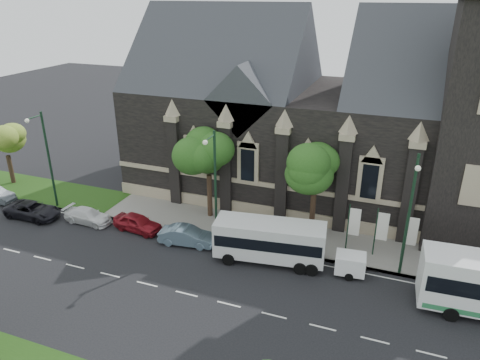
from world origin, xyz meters
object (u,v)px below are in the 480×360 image
at_px(street_lamp_far, 47,155).
at_px(tree_walk_far, 8,141).
at_px(shuttle_bus, 270,239).
at_px(banner_flag_right, 409,234).
at_px(car_far_black, 33,210).
at_px(sedan, 187,236).
at_px(tree_walk_left, 212,155).
at_px(car_far_red, 138,223).
at_px(banner_flag_center, 380,229).
at_px(car_far_white, 88,216).
at_px(street_lamp_near, 410,210).
at_px(street_lamp_mid, 214,181).
at_px(box_trailer, 350,263).
at_px(banner_flag_left, 352,224).
at_px(tree_walk_right, 319,168).

bearing_deg(street_lamp_far, tree_walk_far, 158.50).
bearing_deg(shuttle_bus, banner_flag_right, 11.17).
height_order(banner_flag_right, car_far_black, banner_flag_right).
distance_m(banner_flag_right, sedan, 16.51).
height_order(tree_walk_left, car_far_red, tree_walk_left).
xyz_separation_m(banner_flag_center, sedan, (-14.09, -3.34, -1.65)).
relative_size(street_lamp_far, car_far_white, 2.10).
bearing_deg(street_lamp_near, car_far_black, -175.95).
xyz_separation_m(tree_walk_far, street_lamp_near, (37.82, -3.08, 0.49)).
bearing_deg(shuttle_bus, street_lamp_mid, 156.78).
distance_m(tree_walk_far, car_far_black, 9.82).
bearing_deg(tree_walk_left, car_far_white, -153.13).
bearing_deg(car_far_red, tree_walk_far, 83.13).
height_order(tree_walk_left, box_trailer, tree_walk_left).
relative_size(banner_flag_left, box_trailer, 1.32).
distance_m(tree_walk_right, banner_flag_left, 4.92).
height_order(tree_walk_left, shuttle_bus, tree_walk_left).
bearing_deg(sedan, banner_flag_right, -85.66).
bearing_deg(banner_flag_left, car_far_red, -170.43).
relative_size(tree_walk_right, banner_flag_center, 1.95).
xyz_separation_m(tree_walk_far, banner_flag_left, (34.11, -1.18, -2.24)).
xyz_separation_m(banner_flag_center, car_far_white, (-23.66, -3.15, -1.76)).
bearing_deg(tree_walk_right, shuttle_bus, -114.87).
height_order(street_lamp_near, shuttle_bus, street_lamp_near).
height_order(tree_walk_right, banner_flag_right, tree_walk_right).
relative_size(street_lamp_near, box_trailer, 2.98).
height_order(street_lamp_far, shuttle_bus, street_lamp_far).
relative_size(tree_walk_right, sedan, 1.77).
height_order(street_lamp_mid, shuttle_bus, street_lamp_mid).
xyz_separation_m(banner_flag_right, box_trailer, (-3.58, -2.99, -1.48)).
bearing_deg(tree_walk_far, street_lamp_near, -4.66).
bearing_deg(tree_walk_right, street_lamp_far, -171.14).
bearing_deg(banner_flag_center, car_far_white, -172.42).
relative_size(tree_walk_left, car_far_white, 1.78).
bearing_deg(tree_walk_far, car_far_red, -13.17).
distance_m(street_lamp_mid, box_trailer, 11.56).
xyz_separation_m(sedan, car_far_white, (-9.57, 0.19, -0.10)).
bearing_deg(banner_flag_right, tree_walk_far, 178.23).
relative_size(tree_walk_far, car_far_black, 1.26).
xyz_separation_m(street_lamp_near, street_lamp_far, (-30.00, 0.00, 0.00)).
bearing_deg(car_far_white, sedan, -90.10).
bearing_deg(tree_walk_far, banner_flag_right, -1.77).
distance_m(box_trailer, car_far_red, 17.33).
height_order(box_trailer, car_far_white, box_trailer).
bearing_deg(tree_walk_far, street_lamp_mid, -7.37).
xyz_separation_m(tree_walk_right, car_far_red, (-13.83, -4.56, -5.10)).
bearing_deg(banner_flag_right, car_far_black, -172.48).
distance_m(street_lamp_near, street_lamp_far, 30.00).
xyz_separation_m(street_lamp_mid, banner_flag_center, (12.29, 1.91, -2.73)).
bearing_deg(banner_flag_left, street_lamp_mid, -169.50).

